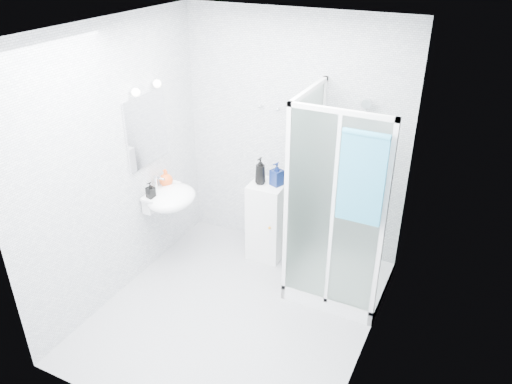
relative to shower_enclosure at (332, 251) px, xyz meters
The scene contains 12 objects.
room 1.33m from the shower_enclosure, 131.13° to the right, with size 2.40×2.60×2.60m.
shower_enclosure is the anchor object (origin of this frame).
wall_basin 1.72m from the shower_enclosure, 169.19° to the right, with size 0.46×0.56×0.35m.
mirror 2.16m from the shower_enclosure, behind, with size 0.02×0.60×0.70m, color white.
vanity_lights 2.35m from the shower_enclosure, behind, with size 0.10×0.40×0.08m.
wall_hooks 1.57m from the shower_enclosure, 151.98° to the left, with size 0.23×0.06×0.03m.
storage_cabinet 0.86m from the shower_enclosure, 162.69° to the left, with size 0.37×0.40×0.88m.
hand_towel 1.17m from the shower_enclosure, 52.70° to the right, with size 0.37×0.05×0.79m.
shampoo_bottle_a 1.09m from the shower_enclosure, 165.26° to the left, with size 0.11×0.11×0.29m, color black.
shampoo_bottle_b 0.96m from the shower_enclosure, 158.84° to the left, with size 0.11×0.11×0.25m, color #0C1B4B.
soap_dispenser_orange 1.84m from the shower_enclosure, behind, with size 0.14×0.14×0.18m, color #EA551B.
soap_dispenser_black 1.88m from the shower_enclosure, 164.25° to the right, with size 0.07×0.08×0.17m, color black.
Camera 1 is at (1.79, -3.17, 3.22)m, focal length 35.00 mm.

